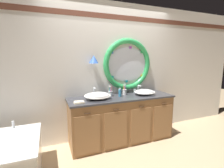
{
  "coord_description": "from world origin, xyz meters",
  "views": [
    {
      "loc": [
        -1.16,
        -2.39,
        1.58
      ],
      "look_at": [
        -0.11,
        0.25,
        1.11
      ],
      "focal_mm": 26.14,
      "sensor_mm": 36.0,
      "label": 1
    }
  ],
  "objects_px": {
    "sink_basin_right": "(145,92)",
    "folded_hand_towel": "(79,102)",
    "sink_basin_left": "(98,96)",
    "toothbrush_holder_right": "(125,91)",
    "toothbrush_holder_left": "(110,93)",
    "soap_dispenser": "(120,93)"
  },
  "relations": [
    {
      "from": "sink_basin_right",
      "to": "folded_hand_towel",
      "type": "distance_m",
      "value": 1.29
    },
    {
      "from": "sink_basin_left",
      "to": "folded_hand_towel",
      "type": "distance_m",
      "value": 0.37
    },
    {
      "from": "sink_basin_right",
      "to": "toothbrush_holder_right",
      "type": "distance_m",
      "value": 0.39
    },
    {
      "from": "toothbrush_holder_left",
      "to": "soap_dispenser",
      "type": "xyz_separation_m",
      "value": [
        0.16,
        -0.08,
        0.01
      ]
    },
    {
      "from": "sink_basin_left",
      "to": "sink_basin_right",
      "type": "relative_size",
      "value": 1.15
    },
    {
      "from": "sink_basin_left",
      "to": "soap_dispenser",
      "type": "bearing_deg",
      "value": 7.05
    },
    {
      "from": "toothbrush_holder_left",
      "to": "toothbrush_holder_right",
      "type": "relative_size",
      "value": 0.94
    },
    {
      "from": "toothbrush_holder_left",
      "to": "toothbrush_holder_right",
      "type": "height_order",
      "value": "toothbrush_holder_right"
    },
    {
      "from": "soap_dispenser",
      "to": "toothbrush_holder_right",
      "type": "bearing_deg",
      "value": 34.68
    },
    {
      "from": "toothbrush_holder_right",
      "to": "folded_hand_towel",
      "type": "distance_m",
      "value": 0.97
    },
    {
      "from": "toothbrush_holder_right",
      "to": "soap_dispenser",
      "type": "height_order",
      "value": "toothbrush_holder_right"
    },
    {
      "from": "sink_basin_left",
      "to": "folded_hand_towel",
      "type": "xyz_separation_m",
      "value": [
        -0.34,
        -0.13,
        -0.05
      ]
    },
    {
      "from": "toothbrush_holder_left",
      "to": "folded_hand_towel",
      "type": "bearing_deg",
      "value": -157.4
    },
    {
      "from": "sink_basin_right",
      "to": "folded_hand_towel",
      "type": "relative_size",
      "value": 2.5
    },
    {
      "from": "folded_hand_towel",
      "to": "toothbrush_holder_right",
      "type": "bearing_deg",
      "value": 16.72
    },
    {
      "from": "sink_basin_left",
      "to": "toothbrush_holder_right",
      "type": "bearing_deg",
      "value": 14.66
    },
    {
      "from": "sink_basin_left",
      "to": "toothbrush_holder_right",
      "type": "distance_m",
      "value": 0.61
    },
    {
      "from": "sink_basin_left",
      "to": "toothbrush_holder_right",
      "type": "relative_size",
      "value": 2.06
    },
    {
      "from": "toothbrush_holder_left",
      "to": "folded_hand_towel",
      "type": "xyz_separation_m",
      "value": [
        -0.63,
        -0.26,
        -0.04
      ]
    },
    {
      "from": "folded_hand_towel",
      "to": "soap_dispenser",
      "type": "bearing_deg",
      "value": 12.93
    },
    {
      "from": "toothbrush_holder_left",
      "to": "soap_dispenser",
      "type": "height_order",
      "value": "toothbrush_holder_left"
    },
    {
      "from": "sink_basin_right",
      "to": "soap_dispenser",
      "type": "height_order",
      "value": "soap_dispenser"
    }
  ]
}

